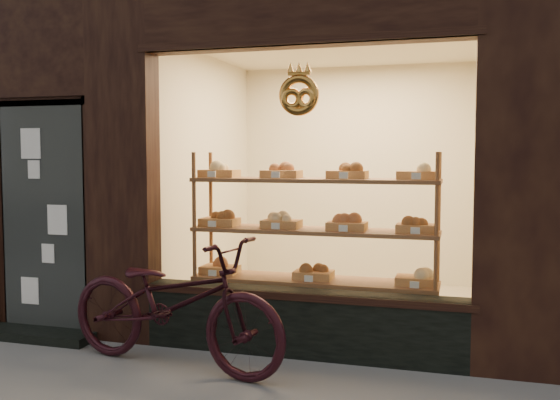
% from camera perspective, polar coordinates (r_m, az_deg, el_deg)
% --- Properties ---
extents(display_shelf, '(2.20, 0.45, 1.70)m').
position_cam_1_polar(display_shelf, '(5.58, 3.10, -4.17)').
color(display_shelf, brown).
rests_on(display_shelf, ground).
extents(bicycle, '(2.08, 1.05, 1.04)m').
position_cam_1_polar(bicycle, '(5.02, -9.71, -9.20)').
color(bicycle, black).
rests_on(bicycle, ground).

